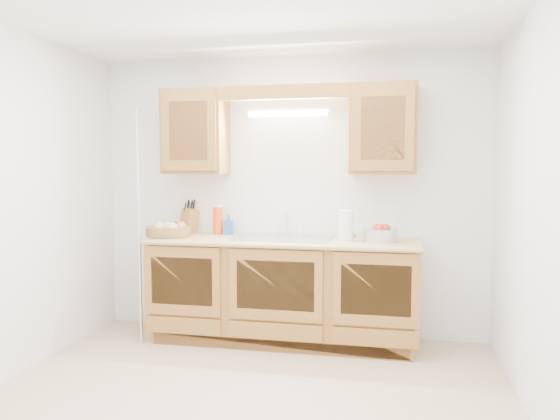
% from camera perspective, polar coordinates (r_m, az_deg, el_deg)
% --- Properties ---
extents(room, '(3.52, 3.50, 2.50)m').
position_cam_1_polar(room, '(3.48, -3.63, 0.18)').
color(room, '#C4AB8E').
rests_on(room, ground).
extents(base_cabinets, '(2.20, 0.60, 0.86)m').
position_cam_1_polar(base_cabinets, '(4.76, 0.31, -8.50)').
color(base_cabinets, '#9D6A2E').
rests_on(base_cabinets, ground).
extents(countertop, '(2.30, 0.63, 0.04)m').
position_cam_1_polar(countertop, '(4.67, 0.28, -3.27)').
color(countertop, tan).
rests_on(countertop, base_cabinets).
extents(upper_cabinet_left, '(0.55, 0.33, 0.75)m').
position_cam_1_polar(upper_cabinet_left, '(5.01, -8.80, 8.04)').
color(upper_cabinet_left, '#9D6A2E').
rests_on(upper_cabinet_left, room).
extents(upper_cabinet_right, '(0.55, 0.33, 0.75)m').
position_cam_1_polar(upper_cabinet_right, '(4.69, 10.74, 8.26)').
color(upper_cabinet_right, '#9D6A2E').
rests_on(upper_cabinet_right, room).
extents(valance, '(2.20, 0.05, 0.12)m').
position_cam_1_polar(valance, '(4.67, 0.29, 12.23)').
color(valance, '#9D6A2E').
rests_on(valance, room).
extents(fluorescent_fixture, '(0.76, 0.08, 0.08)m').
position_cam_1_polar(fluorescent_fixture, '(4.88, 0.83, 10.22)').
color(fluorescent_fixture, white).
rests_on(fluorescent_fixture, room).
extents(sink, '(0.84, 0.46, 0.36)m').
position_cam_1_polar(sink, '(4.70, 0.33, -3.86)').
color(sink, '#9E9EA3').
rests_on(sink, countertop).
extents(wire_shelf_pole, '(0.03, 0.03, 2.00)m').
position_cam_1_polar(wire_shelf_pole, '(4.81, -14.50, -1.75)').
color(wire_shelf_pole, silver).
rests_on(wire_shelf_pole, ground).
extents(outlet_plate, '(0.08, 0.01, 0.12)m').
position_cam_1_polar(outlet_plate, '(4.85, 12.07, 0.13)').
color(outlet_plate, white).
rests_on(outlet_plate, room).
extents(fruit_basket, '(0.49, 0.49, 0.13)m').
position_cam_1_polar(fruit_basket, '(4.95, -11.55, -2.04)').
color(fruit_basket, olive).
rests_on(fruit_basket, countertop).
extents(knife_block, '(0.17, 0.21, 0.32)m').
position_cam_1_polar(knife_block, '(5.15, -9.47, -1.08)').
color(knife_block, '#9D6A2E').
rests_on(knife_block, countertop).
extents(orange_canister, '(0.10, 0.10, 0.26)m').
position_cam_1_polar(orange_canister, '(5.00, -6.50, -1.03)').
color(orange_canister, '#F3450D').
rests_on(orange_canister, countertop).
extents(soap_bottle, '(0.09, 0.10, 0.18)m').
position_cam_1_polar(soap_bottle, '(4.98, -5.37, -1.53)').
color(soap_bottle, '#2354B1').
rests_on(soap_bottle, countertop).
extents(sponge, '(0.12, 0.10, 0.02)m').
position_cam_1_polar(sponge, '(4.84, 7.17, -2.68)').
color(sponge, '#CC333F').
rests_on(sponge, countertop).
extents(paper_towel, '(0.15, 0.15, 0.30)m').
position_cam_1_polar(paper_towel, '(4.58, 6.93, -1.62)').
color(paper_towel, silver).
rests_on(paper_towel, countertop).
extents(apple_bowl, '(0.29, 0.29, 0.15)m').
position_cam_1_polar(apple_bowl, '(4.56, 10.49, -2.48)').
color(apple_bowl, silver).
rests_on(apple_bowl, countertop).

